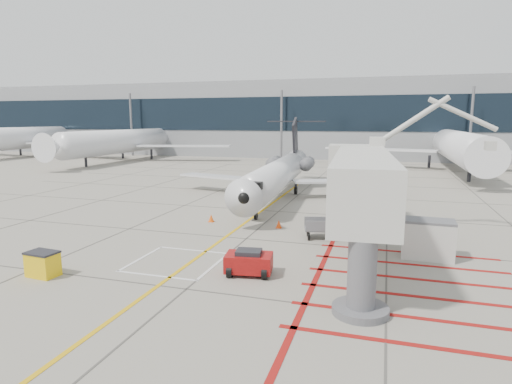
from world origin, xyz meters
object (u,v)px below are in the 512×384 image
(regional_jet, at_px, (273,161))
(spill_bin, at_px, (43,264))
(pushback_tug, at_px, (249,262))
(jet_bridge, at_px, (362,191))

(regional_jet, xyz_separation_m, spill_bin, (-5.56, -19.73, -2.96))
(spill_bin, bearing_deg, regional_jet, 79.41)
(regional_jet, bearing_deg, pushback_tug, -82.65)
(regional_jet, xyz_separation_m, jet_bridge, (7.99, -13.36, 0.03))
(jet_bridge, xyz_separation_m, pushback_tug, (-4.71, -3.47, -2.95))
(jet_bridge, bearing_deg, spill_bin, -158.70)
(jet_bridge, bearing_deg, pushback_tug, -147.52)
(regional_jet, height_order, spill_bin, regional_jet)
(pushback_tug, bearing_deg, jet_bridge, 27.87)
(regional_jet, relative_size, pushback_tug, 12.83)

